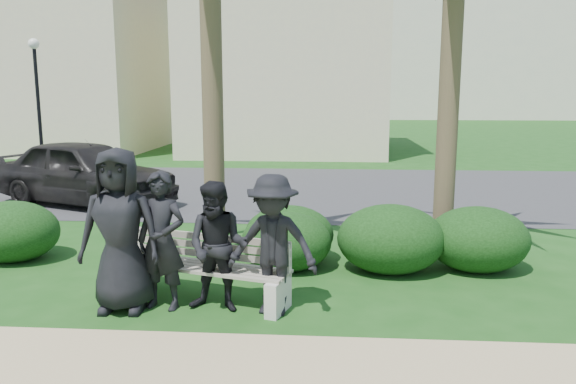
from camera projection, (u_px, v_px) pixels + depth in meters
name	position (u px, v px, depth m)	size (l,w,h in m)	color
ground	(262.00, 300.00, 6.92)	(160.00, 160.00, 0.00)	#174513
footpath	(239.00, 372.00, 5.15)	(30.00, 1.60, 0.01)	tan
asphalt_street	(297.00, 189.00, 14.77)	(160.00, 8.00, 0.01)	#2D2D30
stucco_bldg_left	(39.00, 66.00, 24.79)	(10.40, 8.40, 7.30)	beige
stucco_bldg_right	(287.00, 65.00, 24.02)	(8.40, 8.40, 7.30)	beige
street_lamp	(37.00, 80.00, 18.81)	(0.36, 0.36, 4.29)	black
park_bench	(200.00, 273.00, 6.87)	(2.35, 1.11, 0.77)	gray
man_a	(120.00, 230.00, 6.46)	(0.94, 0.61, 1.92)	black
man_b	(162.00, 241.00, 6.54)	(0.60, 0.39, 1.64)	black
man_c	(218.00, 247.00, 6.48)	(0.74, 0.58, 1.53)	black
man_d	(273.00, 245.00, 6.39)	(1.05, 0.60, 1.63)	black
hedge_a	(12.00, 230.00, 8.52)	(1.44, 1.19, 0.94)	black
hedge_c	(286.00, 240.00, 8.09)	(1.31, 1.08, 0.85)	black
hedge_d	(289.00, 232.00, 8.48)	(1.34, 1.11, 0.88)	black
hedge_e	(391.00, 237.00, 7.98)	(1.53, 1.26, 1.00)	black
hedge_f	(478.00, 237.00, 8.04)	(1.46, 1.20, 0.95)	black
car_a	(85.00, 172.00, 12.67)	(1.76, 4.37, 1.49)	black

